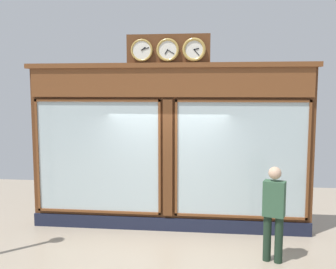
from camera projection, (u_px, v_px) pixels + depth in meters
shop_facade at (169, 146)px, 8.28m from camera, size 6.07×0.42×4.13m
pedestrian at (274, 210)px, 6.74m from camera, size 0.41×0.33×1.69m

